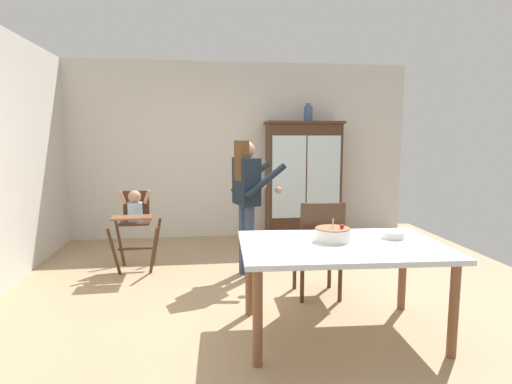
{
  "coord_description": "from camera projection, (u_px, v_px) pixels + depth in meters",
  "views": [
    {
      "loc": [
        -0.58,
        -3.97,
        1.58
      ],
      "look_at": [
        0.02,
        0.7,
        0.95
      ],
      "focal_mm": 29.51,
      "sensor_mm": 36.0,
      "label": 1
    }
  ],
  "objects": [
    {
      "name": "high_chair_with_toddler",
      "position": [
        135.0,
        215.0,
        4.94
      ],
      "size": [
        0.59,
        0.7,
        0.95
      ],
      "rotation": [
        0.0,
        0.0,
        0.04
      ],
      "color": "#422819",
      "rests_on": "ground_plane"
    },
    {
      "name": "dining_chair_far_side",
      "position": [
        320.0,
        243.0,
        4.04
      ],
      "size": [
        0.45,
        0.45,
        0.96
      ],
      "rotation": [
        0.0,
        0.0,
        3.12
      ],
      "color": "#422819",
      "rests_on": "ground_plane"
    },
    {
      "name": "serving_bowl",
      "position": [
        393.0,
        235.0,
        3.47
      ],
      "size": [
        0.18,
        0.18,
        0.05
      ],
      "primitive_type": "cylinder",
      "color": "silver",
      "rests_on": "dining_table"
    },
    {
      "name": "wall_back",
      "position": [
        239.0,
        151.0,
        6.59
      ],
      "size": [
        5.32,
        0.06,
        2.7
      ],
      "primitive_type": "cube",
      "color": "beige",
      "rests_on": "ground_plane"
    },
    {
      "name": "adult_person",
      "position": [
        247.0,
        191.0,
        4.67
      ],
      "size": [
        0.61,
        0.6,
        1.53
      ],
      "rotation": [
        0.0,
        0.0,
        1.87
      ],
      "color": "#33425B",
      "rests_on": "ground_plane"
    },
    {
      "name": "birthday_cake",
      "position": [
        333.0,
        234.0,
        3.37
      ],
      "size": [
        0.28,
        0.28,
        0.19
      ],
      "color": "white",
      "rests_on": "dining_table"
    },
    {
      "name": "dining_table",
      "position": [
        341.0,
        254.0,
        3.3
      ],
      "size": [
        1.62,
        1.1,
        0.74
      ],
      "color": "silver",
      "rests_on": "ground_plane"
    },
    {
      "name": "ceramic_vase",
      "position": [
        308.0,
        113.0,
        6.39
      ],
      "size": [
        0.13,
        0.13,
        0.27
      ],
      "color": "#3D567F",
      "rests_on": "china_cabinet"
    },
    {
      "name": "ground_plane",
      "position": [
        263.0,
        296.0,
        4.18
      ],
      "size": [
        6.24,
        6.24,
        0.0
      ],
      "primitive_type": "plane",
      "color": "tan"
    },
    {
      "name": "china_cabinet",
      "position": [
        303.0,
        180.0,
        6.51
      ],
      "size": [
        1.18,
        0.48,
        1.8
      ],
      "color": "#422819",
      "rests_on": "ground_plane"
    }
  ]
}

